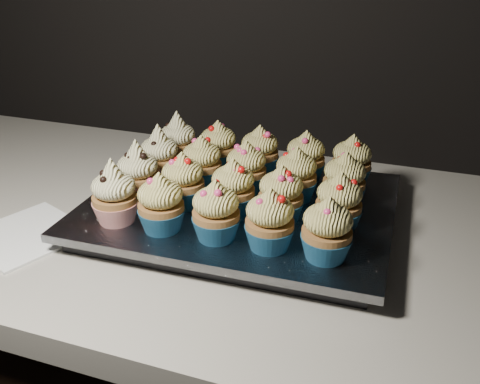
% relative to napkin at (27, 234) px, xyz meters
% --- Properties ---
extents(worktop, '(2.44, 0.64, 0.04)m').
position_rel_napkin_xyz_m(worktop, '(0.07, 0.15, -0.02)').
color(worktop, beige).
rests_on(worktop, cabinet).
extents(napkin, '(0.18, 0.18, 0.00)m').
position_rel_napkin_xyz_m(napkin, '(0.00, 0.00, 0.00)').
color(napkin, white).
rests_on(napkin, worktop).
extents(baking_tray, '(0.42, 0.33, 0.02)m').
position_rel_napkin_xyz_m(baking_tray, '(0.28, 0.14, 0.01)').
color(baking_tray, black).
rests_on(baking_tray, worktop).
extents(foil_lining, '(0.46, 0.36, 0.01)m').
position_rel_napkin_xyz_m(foil_lining, '(0.28, 0.14, 0.03)').
color(foil_lining, silver).
rests_on(foil_lining, baking_tray).
extents(cupcake_0, '(0.06, 0.06, 0.10)m').
position_rel_napkin_xyz_m(cupcake_0, '(0.14, 0.03, 0.07)').
color(cupcake_0, red).
rests_on(cupcake_0, foil_lining).
extents(cupcake_1, '(0.06, 0.06, 0.08)m').
position_rel_napkin_xyz_m(cupcake_1, '(0.21, 0.03, 0.07)').
color(cupcake_1, '#1C5883').
rests_on(cupcake_1, foil_lining).
extents(cupcake_2, '(0.06, 0.06, 0.08)m').
position_rel_napkin_xyz_m(cupcake_2, '(0.28, 0.03, 0.07)').
color(cupcake_2, '#1C5883').
rests_on(cupcake_2, foil_lining).
extents(cupcake_3, '(0.06, 0.06, 0.08)m').
position_rel_napkin_xyz_m(cupcake_3, '(0.35, 0.03, 0.07)').
color(cupcake_3, '#1C5883').
rests_on(cupcake_3, foil_lining).
extents(cupcake_4, '(0.06, 0.06, 0.08)m').
position_rel_napkin_xyz_m(cupcake_4, '(0.43, 0.03, 0.07)').
color(cupcake_4, '#1C5883').
rests_on(cupcake_4, foil_lining).
extents(cupcake_5, '(0.06, 0.06, 0.10)m').
position_rel_napkin_xyz_m(cupcake_5, '(0.13, 0.10, 0.07)').
color(cupcake_5, red).
rests_on(cupcake_5, foil_lining).
extents(cupcake_6, '(0.06, 0.06, 0.08)m').
position_rel_napkin_xyz_m(cupcake_6, '(0.20, 0.10, 0.07)').
color(cupcake_6, '#1C5883').
rests_on(cupcake_6, foil_lining).
extents(cupcake_7, '(0.06, 0.06, 0.08)m').
position_rel_napkin_xyz_m(cupcake_7, '(0.28, 0.11, 0.07)').
color(cupcake_7, '#1C5883').
rests_on(cupcake_7, foil_lining).
extents(cupcake_8, '(0.06, 0.06, 0.08)m').
position_rel_napkin_xyz_m(cupcake_8, '(0.35, 0.11, 0.07)').
color(cupcake_8, '#1C5883').
rests_on(cupcake_8, foil_lining).
extents(cupcake_9, '(0.06, 0.06, 0.08)m').
position_rel_napkin_xyz_m(cupcake_9, '(0.43, 0.11, 0.07)').
color(cupcake_9, '#1C5883').
rests_on(cupcake_9, foil_lining).
extents(cupcake_10, '(0.06, 0.06, 0.10)m').
position_rel_napkin_xyz_m(cupcake_10, '(0.13, 0.18, 0.07)').
color(cupcake_10, red).
rests_on(cupcake_10, foil_lining).
extents(cupcake_11, '(0.06, 0.06, 0.08)m').
position_rel_napkin_xyz_m(cupcake_11, '(0.20, 0.18, 0.07)').
color(cupcake_11, '#1C5883').
rests_on(cupcake_11, foil_lining).
extents(cupcake_12, '(0.06, 0.06, 0.08)m').
position_rel_napkin_xyz_m(cupcake_12, '(0.27, 0.18, 0.07)').
color(cupcake_12, '#1C5883').
rests_on(cupcake_12, foil_lining).
extents(cupcake_13, '(0.06, 0.06, 0.08)m').
position_rel_napkin_xyz_m(cupcake_13, '(0.35, 0.18, 0.07)').
color(cupcake_13, '#1C5883').
rests_on(cupcake_13, foil_lining).
extents(cupcake_14, '(0.06, 0.06, 0.08)m').
position_rel_napkin_xyz_m(cupcake_14, '(0.42, 0.18, 0.07)').
color(cupcake_14, '#1C5883').
rests_on(cupcake_14, foil_lining).
extents(cupcake_15, '(0.06, 0.06, 0.10)m').
position_rel_napkin_xyz_m(cupcake_15, '(0.13, 0.25, 0.07)').
color(cupcake_15, red).
rests_on(cupcake_15, foil_lining).
extents(cupcake_16, '(0.06, 0.06, 0.08)m').
position_rel_napkin_xyz_m(cupcake_16, '(0.20, 0.25, 0.07)').
color(cupcake_16, '#1C5883').
rests_on(cupcake_16, foil_lining).
extents(cupcake_17, '(0.06, 0.06, 0.08)m').
position_rel_napkin_xyz_m(cupcake_17, '(0.27, 0.25, 0.07)').
color(cupcake_17, '#1C5883').
rests_on(cupcake_17, foil_lining).
extents(cupcake_18, '(0.06, 0.06, 0.08)m').
position_rel_napkin_xyz_m(cupcake_18, '(0.35, 0.25, 0.07)').
color(cupcake_18, '#1C5883').
rests_on(cupcake_18, foil_lining).
extents(cupcake_19, '(0.06, 0.06, 0.08)m').
position_rel_napkin_xyz_m(cupcake_19, '(0.42, 0.26, 0.07)').
color(cupcake_19, '#1C5883').
rests_on(cupcake_19, foil_lining).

